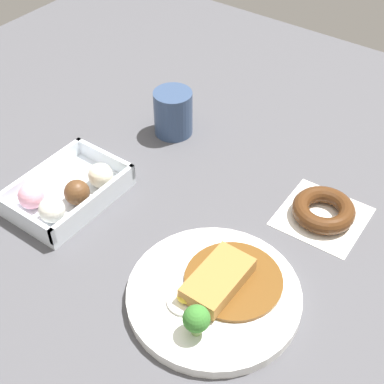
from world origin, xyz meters
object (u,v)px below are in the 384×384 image
at_px(curry_plate, 215,293).
at_px(coffee_mug, 173,113).
at_px(chocolate_ring_donut, 323,211).
at_px(donut_box, 67,193).

distance_m(curry_plate, coffee_mug, 0.42).
bearing_deg(chocolate_ring_donut, donut_box, 121.34).
distance_m(curry_plate, chocolate_ring_donut, 0.25).
bearing_deg(chocolate_ring_donut, curry_plate, 168.33).
bearing_deg(donut_box, chocolate_ring_donut, -58.66).
relative_size(curry_plate, chocolate_ring_donut, 1.80).
bearing_deg(curry_plate, donut_box, 86.29).
xyz_separation_m(chocolate_ring_donut, coffee_mug, (0.04, 0.35, 0.03)).
height_order(donut_box, coffee_mug, coffee_mug).
relative_size(chocolate_ring_donut, coffee_mug, 1.55).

